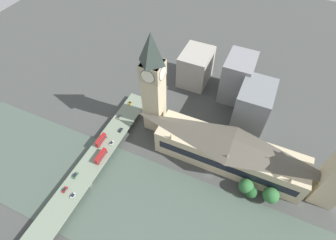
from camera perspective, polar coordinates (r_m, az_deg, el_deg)
ground_plane at (r=182.08m, az=8.79°, el=-11.75°), size 600.00×600.00×0.00m
river_water at (r=166.59m, az=4.24°, el=-22.67°), size 65.77×360.00×0.30m
parliament_hall at (r=178.28m, az=13.24°, el=-6.67°), size 23.81×98.64×27.02m
clock_tower at (r=173.78m, az=-3.22°, el=7.95°), size 14.06×14.06×80.26m
road_bridge at (r=182.50m, az=-18.43°, el=-12.04°), size 163.53×16.29×5.62m
double_decker_bus_lead at (r=183.57m, az=-14.42°, el=-7.57°), size 11.52×2.65×4.70m
double_decker_bus_mid at (r=191.19m, az=-14.42°, el=-4.20°), size 10.73×2.48×4.81m
car_northbound_lead at (r=196.08m, az=-10.32°, el=-2.17°), size 3.93×1.91×1.30m
car_northbound_mid at (r=204.48m, az=-10.65°, el=0.68°), size 4.55×1.84×1.36m
car_northbound_tail at (r=182.90m, az=-19.57°, el=-11.27°), size 4.63×1.92×1.48m
car_southbound_lead at (r=190.29m, az=-12.16°, el=-4.91°), size 3.85×1.76×1.34m
car_southbound_mid at (r=180.25m, az=-21.59°, el=-13.92°), size 4.18×1.83×1.39m
car_southbound_tail at (r=176.66m, az=-19.98°, el=-15.19°), size 3.86×1.84×1.41m
car_southbound_extra at (r=213.20m, az=-8.21°, el=3.72°), size 3.89×1.86×1.23m
city_block_west at (r=203.95m, az=17.98°, el=2.99°), size 32.25×23.35×34.24m
city_block_center at (r=231.85m, az=6.03°, el=11.37°), size 30.58×23.98×29.64m
city_block_east at (r=221.77m, az=14.80°, el=8.92°), size 29.96×21.50×36.90m
tree_embankment_near at (r=175.34m, az=16.62°, el=-13.62°), size 9.35×9.35×11.86m
tree_embankment_mid at (r=176.07m, az=17.62°, el=-14.75°), size 7.37×7.37×9.39m
tree_embankment_far at (r=176.98m, az=21.50°, el=-15.02°), size 9.85×9.85×12.44m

